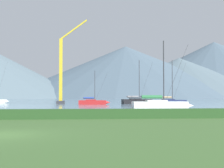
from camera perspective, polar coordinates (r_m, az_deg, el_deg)
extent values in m
cube|color=slate|center=(153.10, -7.09, -2.97)|extent=(320.00, 246.00, 0.00)
cube|color=#284C23|center=(27.41, -14.45, -5.38)|extent=(80.00, 1.20, 0.83)
cube|color=white|center=(44.30, 8.69, -3.97)|extent=(7.64, 2.75, 1.19)
cone|color=white|center=(45.48, 14.04, -3.88)|extent=(1.32, 1.04, 1.01)
cube|color=silver|center=(44.20, 8.14, -3.41)|extent=(2.86, 1.88, 0.76)
cylinder|color=#333338|center=(44.56, 9.47, 2.02)|extent=(0.15, 0.15, 9.19)
cylinder|color=#333338|center=(44.06, 7.34, -2.36)|extent=(3.42, 0.20, 0.13)
cylinder|color=#2D7542|center=(44.06, 7.34, -2.36)|extent=(2.91, 0.53, 0.48)
cylinder|color=#333338|center=(45.01, 11.69, 1.71)|extent=(3.61, 0.10, 8.74)
cube|color=black|center=(79.03, 4.59, -3.23)|extent=(7.78, 3.45, 1.18)
cone|color=black|center=(80.39, 7.53, -3.20)|extent=(1.40, 1.15, 1.01)
cube|color=black|center=(78.90, 4.29, -2.92)|extent=(2.99, 2.12, 0.75)
cylinder|color=#333338|center=(79.31, 5.02, 0.61)|extent=(0.15, 0.15, 10.51)
cylinder|color=#333338|center=(78.73, 3.86, -2.34)|extent=(3.38, 0.53, 0.13)
cylinder|color=gray|center=(78.73, 3.86, -2.34)|extent=(2.92, 0.81, 0.47)
cylinder|color=#333338|center=(79.84, 6.24, 0.41)|extent=(3.56, 0.45, 10.00)
cube|color=navy|center=(71.10, 10.58, -3.34)|extent=(7.18, 2.92, 1.10)
cone|color=navy|center=(72.59, 13.56, -3.29)|extent=(1.27, 1.02, 0.94)
cube|color=#1B2449|center=(70.95, 10.27, -3.02)|extent=(2.72, 1.87, 0.70)
cylinder|color=#333338|center=(71.38, 11.01, 0.52)|extent=(0.14, 0.14, 9.49)
cylinder|color=#333338|center=(70.75, 9.83, -2.42)|extent=(3.16, 0.35, 0.12)
cylinder|color=tan|center=(70.75, 9.83, -2.42)|extent=(2.71, 0.64, 0.44)
cylinder|color=#333338|center=(71.97, 12.24, 0.31)|extent=(3.33, 0.27, 9.02)
cone|color=white|center=(91.88, -18.67, -3.02)|extent=(1.21, 0.97, 0.91)
cylinder|color=#333338|center=(92.46, -19.64, 0.44)|extent=(3.23, 0.20, 11.02)
cube|color=red|center=(72.87, -3.60, -3.39)|extent=(6.49, 2.63, 1.00)
cone|color=red|center=(72.83, -0.74, -3.40)|extent=(1.15, 0.92, 0.85)
cube|color=#A52020|center=(72.88, -3.89, -3.10)|extent=(2.46, 1.69, 0.64)
cylinder|color=#333338|center=(72.88, -3.17, -0.44)|extent=(0.13, 0.13, 7.41)
cylinder|color=#333338|center=(72.90, -4.30, -2.57)|extent=(2.86, 0.31, 0.11)
cylinder|color=#2847A3|center=(72.90, -4.30, -2.57)|extent=(2.45, 0.57, 0.40)
cylinder|color=#333338|center=(72.84, -1.99, -0.59)|extent=(3.02, 0.24, 7.05)
cube|color=#333338|center=(79.83, -9.42, -3.34)|extent=(2.00, 2.00, 0.80)
cube|color=gold|center=(80.11, -9.38, 2.61)|extent=(0.80, 0.80, 15.82)
cube|color=gold|center=(81.49, -7.00, 9.92)|extent=(6.77, 0.36, 5.28)
cone|color=#4C6070|center=(372.63, 2.54, 2.20)|extent=(286.89, 286.89, 61.92)
cone|color=slate|center=(367.44, 12.26, 1.11)|extent=(217.26, 217.26, 46.45)
cone|color=#4C6070|center=(454.50, 18.26, 2.51)|extent=(325.84, 325.84, 77.69)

